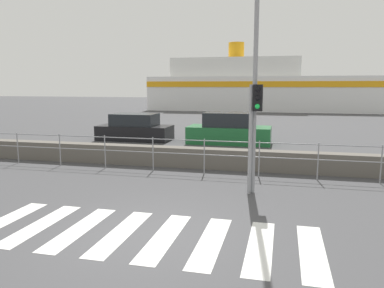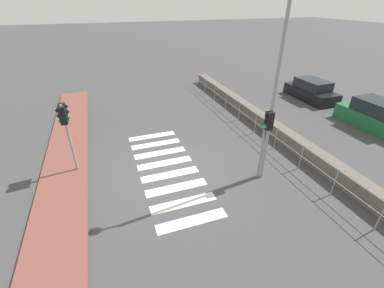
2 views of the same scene
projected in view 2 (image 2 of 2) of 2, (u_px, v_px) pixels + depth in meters
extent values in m
plane|color=#424244|center=(168.00, 170.00, 10.88)|extent=(160.00, 160.00, 0.00)
cube|color=brown|center=(63.00, 190.00, 9.65)|extent=(24.00, 1.80, 0.12)
cube|color=silver|center=(152.00, 136.00, 13.54)|extent=(0.45, 2.40, 0.01)
cube|color=silver|center=(156.00, 144.00, 12.81)|extent=(0.45, 2.40, 0.01)
cube|color=silver|center=(160.00, 153.00, 12.07)|extent=(0.45, 2.40, 0.01)
cube|color=silver|center=(165.00, 163.00, 11.33)|extent=(0.45, 2.40, 0.01)
cube|color=silver|center=(170.00, 174.00, 10.60)|extent=(0.45, 2.40, 0.01)
cube|color=silver|center=(176.00, 188.00, 9.86)|extent=(0.45, 2.40, 0.01)
cube|color=silver|center=(184.00, 203.00, 9.12)|extent=(0.45, 2.40, 0.01)
cube|color=silver|center=(192.00, 221.00, 8.38)|extent=(0.45, 2.40, 0.01)
cube|color=#605B54|center=(290.00, 140.00, 12.50)|extent=(23.59, 0.55, 0.70)
cylinder|color=gray|center=(277.00, 128.00, 11.87)|extent=(21.23, 0.03, 0.03)
cylinder|color=gray|center=(276.00, 137.00, 12.10)|extent=(21.23, 0.03, 0.03)
cylinder|color=gray|center=(197.00, 80.00, 20.82)|extent=(0.04, 0.04, 1.15)
cylinder|color=gray|center=(205.00, 86.00, 19.37)|extent=(0.04, 0.04, 1.15)
cylinder|color=gray|center=(215.00, 93.00, 17.92)|extent=(0.04, 0.04, 1.15)
cylinder|color=gray|center=(226.00, 101.00, 16.47)|extent=(0.04, 0.04, 1.15)
cylinder|color=gray|center=(239.00, 111.00, 15.03)|extent=(0.04, 0.04, 1.15)
cylinder|color=gray|center=(255.00, 123.00, 13.58)|extent=(0.04, 0.04, 1.15)
cylinder|color=gray|center=(276.00, 138.00, 12.13)|extent=(0.04, 0.04, 1.15)
cylinder|color=gray|center=(301.00, 157.00, 10.68)|extent=(0.04, 0.04, 1.15)
cylinder|color=gray|center=(335.00, 182.00, 9.23)|extent=(0.04, 0.04, 1.15)
cylinder|color=gray|center=(381.00, 216.00, 7.78)|extent=(0.04, 0.04, 1.15)
cylinder|color=gray|center=(70.00, 141.00, 10.07)|extent=(0.10, 0.10, 2.95)
cube|color=black|center=(63.00, 112.00, 9.65)|extent=(0.24, 0.24, 0.68)
sphere|color=black|center=(66.00, 106.00, 9.59)|extent=(0.13, 0.13, 0.13)
sphere|color=black|center=(67.00, 112.00, 9.69)|extent=(0.13, 0.13, 0.13)
sphere|color=#19D84C|center=(69.00, 117.00, 9.80)|extent=(0.13, 0.13, 0.13)
cube|color=black|center=(63.00, 115.00, 9.37)|extent=(0.24, 0.24, 0.68)
sphere|color=black|center=(57.00, 111.00, 9.23)|extent=(0.13, 0.13, 0.13)
sphere|color=black|center=(58.00, 116.00, 9.33)|extent=(0.13, 0.13, 0.13)
sphere|color=#19D84C|center=(60.00, 121.00, 9.44)|extent=(0.13, 0.13, 0.13)
cylinder|color=gray|center=(262.00, 145.00, 9.79)|extent=(0.10, 0.10, 2.89)
cube|color=black|center=(269.00, 121.00, 9.11)|extent=(0.24, 0.24, 0.68)
sphere|color=black|center=(267.00, 116.00, 8.96)|extent=(0.13, 0.13, 0.13)
sphere|color=black|center=(266.00, 121.00, 9.07)|extent=(0.13, 0.13, 0.13)
sphere|color=#19D84C|center=(265.00, 127.00, 9.17)|extent=(0.13, 0.13, 0.13)
cylinder|color=gray|center=(274.00, 95.00, 8.76)|extent=(0.12, 0.12, 6.94)
cube|color=black|center=(311.00, 94.00, 18.39)|extent=(3.85, 1.72, 0.77)
cube|color=#1E2328|center=(313.00, 84.00, 18.04)|extent=(2.31, 1.52, 0.63)
cube|color=#1E6633|center=(375.00, 121.00, 14.25)|extent=(4.08, 1.77, 0.85)
cube|color=#1E2328|center=(380.00, 108.00, 13.87)|extent=(2.45, 1.56, 0.69)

